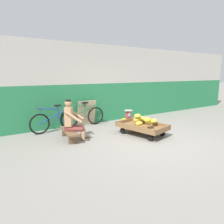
% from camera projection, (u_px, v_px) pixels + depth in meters
% --- Properties ---
extents(ground_plane, '(80.00, 80.00, 0.00)m').
position_uv_depth(ground_plane, '(153.00, 143.00, 5.52)').
color(ground_plane, gray).
extents(back_wall, '(16.00, 0.30, 2.88)m').
position_uv_depth(back_wall, '(98.00, 84.00, 7.72)').
color(back_wall, '#287F4C').
rests_on(back_wall, ground).
extents(banana_cart, '(1.13, 1.59, 0.36)m').
position_uv_depth(banana_cart, '(142.00, 127.00, 6.18)').
color(banana_cart, brown).
rests_on(banana_cart, ground).
extents(banana_pile, '(0.88, 0.89, 0.26)m').
position_uv_depth(banana_pile, '(143.00, 120.00, 6.17)').
color(banana_pile, gold).
rests_on(banana_pile, banana_cart).
extents(low_bench, '(0.44, 1.13, 0.27)m').
position_uv_depth(low_bench, '(69.00, 133.00, 5.75)').
color(low_bench, brown).
rests_on(low_bench, ground).
extents(vendor_seated, '(0.74, 0.66, 1.14)m').
position_uv_depth(vendor_seated, '(72.00, 120.00, 5.68)').
color(vendor_seated, tan).
rests_on(vendor_seated, ground).
extents(plastic_crate, '(0.36, 0.28, 0.30)m').
position_uv_depth(plastic_crate, '(128.00, 123.00, 7.12)').
color(plastic_crate, gold).
rests_on(plastic_crate, ground).
extents(weighing_scale, '(0.30, 0.30, 0.29)m').
position_uv_depth(weighing_scale, '(129.00, 114.00, 7.06)').
color(weighing_scale, '#28282D').
rests_on(weighing_scale, plastic_crate).
extents(bicycle_near_left, '(1.66, 0.48, 0.86)m').
position_uv_depth(bicycle_near_left, '(55.00, 121.00, 6.54)').
color(bicycle_near_left, black).
rests_on(bicycle_near_left, ground).
extents(bicycle_far_left, '(1.66, 0.48, 0.86)m').
position_uv_depth(bicycle_far_left, '(83.00, 116.00, 7.17)').
color(bicycle_far_left, black).
rests_on(bicycle_far_left, ground).
extents(sign_board, '(0.70, 0.19, 0.89)m').
position_uv_depth(sign_board, '(87.00, 113.00, 7.39)').
color(sign_board, '#C6B289').
rests_on(sign_board, ground).
extents(shopping_bag, '(0.18, 0.12, 0.24)m').
position_uv_depth(shopping_bag, '(143.00, 125.00, 6.88)').
color(shopping_bag, '#3370B7').
rests_on(shopping_bag, ground).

